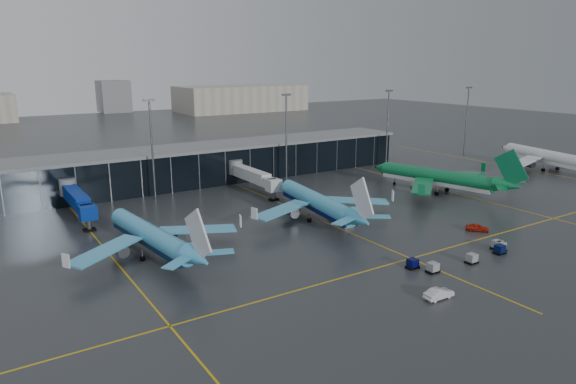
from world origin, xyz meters
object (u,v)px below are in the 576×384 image
airliner_klm_near (317,192)px  airliner_aer_lingus (436,168)px  airliner_arkefly (150,223)px  baggage_carts (470,255)px  service_van_white (439,293)px  mobile_airstair (345,222)px  airliner_ba (547,149)px  service_van_red (477,227)px

airliner_klm_near → airliner_aer_lingus: 41.32m
airliner_aer_lingus → airliner_arkefly: bearing=168.7°
baggage_carts → airliner_arkefly: bearing=144.9°
service_van_white → airliner_arkefly: bearing=38.4°
baggage_carts → mobile_airstair: size_ratio=6.54×
airliner_arkefly → airliner_ba: size_ratio=0.87×
airliner_arkefly → service_van_white: 51.03m
airliner_aer_lingus → baggage_carts: airliner_aer_lingus is taller
airliner_ba → airliner_arkefly: bearing=-164.9°
airliner_ba → baggage_carts: 95.13m
mobile_airstair → service_van_white: size_ratio=0.70×
service_van_white → mobile_airstair: bearing=-14.6°
airliner_ba → service_van_white: size_ratio=8.99×
baggage_carts → service_van_red: 17.26m
airliner_aer_lingus → service_van_white: 67.40m
service_van_red → airliner_klm_near: bearing=91.4°
airliner_ba → baggage_carts: airliner_ba is taller
mobile_airstair → service_van_white: bearing=-101.8°
airliner_arkefly → airliner_klm_near: 38.63m
baggage_carts → airliner_aer_lingus: bearing=48.8°
airliner_klm_near → airliner_aer_lingus: size_ratio=0.94×
airliner_aer_lingus → service_van_white: size_ratio=8.72×
airliner_klm_near → mobile_airstair: airliner_klm_near is taller
baggage_carts → mobile_airstair: bearing=103.5°
baggage_carts → mobile_airstair: mobile_airstair is taller
airliner_klm_near → service_van_red: (22.97, -25.60, -5.43)m
baggage_carts → service_van_white: bearing=-155.6°
airliner_klm_near → mobile_airstair: 9.79m
airliner_klm_near → airliner_ba: size_ratio=0.91×
airliner_arkefly → mobile_airstair: (40.64, -5.84, -5.19)m
airliner_klm_near → mobile_airstair: size_ratio=11.74×
service_van_red → airliner_arkefly: bearing=118.5°
airliner_arkefly → service_van_red: size_ratio=8.36×
airliner_klm_near → airliner_ba: (95.32, 3.47, 0.60)m
mobile_airstair → service_van_red: bearing=-35.4°
airliner_arkefly → airliner_klm_near: (38.57, 2.03, 0.26)m
airliner_arkefly → service_van_white: bearing=-60.4°
airliner_arkefly → mobile_airstair: airliner_arkefly is taller
service_van_red → service_van_white: 35.91m
airliner_ba → service_van_red: (-72.35, -29.08, -6.03)m
service_van_red → airliner_aer_lingus: bearing=16.1°
airliner_arkefly → airliner_aer_lingus: airliner_aer_lingus is taller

